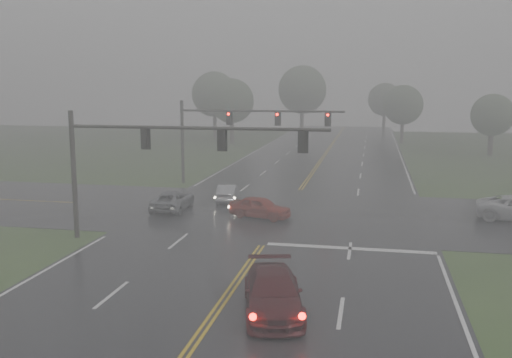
% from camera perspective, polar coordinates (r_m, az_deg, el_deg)
% --- Properties ---
extents(main_road, '(18.00, 160.00, 0.02)m').
position_cam_1_polar(main_road, '(35.34, 2.42, -4.06)').
color(main_road, black).
rests_on(main_road, ground).
extents(cross_street, '(120.00, 14.00, 0.02)m').
position_cam_1_polar(cross_street, '(37.26, 2.91, -3.35)').
color(cross_street, black).
rests_on(cross_street, ground).
extents(stop_bar, '(8.50, 0.50, 0.01)m').
position_cam_1_polar(stop_bar, '(29.52, 9.38, -6.91)').
color(stop_bar, silver).
rests_on(stop_bar, ground).
extents(sedan_maroon, '(3.17, 5.41, 1.47)m').
position_cam_1_polar(sedan_maroon, '(21.45, 1.69, -13.18)').
color(sedan_maroon, '#3D0B0F').
rests_on(sedan_maroon, ground).
extents(sedan_red, '(4.18, 2.56, 1.33)m').
position_cam_1_polar(sedan_red, '(35.69, 0.41, -3.91)').
color(sedan_red, maroon).
rests_on(sedan_red, ground).
extents(sedan_silver, '(1.80, 3.86, 1.23)m').
position_cam_1_polar(sedan_silver, '(40.73, -2.85, -2.25)').
color(sedan_silver, gray).
rests_on(sedan_silver, ground).
extents(car_grey, '(2.27, 4.58, 1.25)m').
position_cam_1_polar(car_grey, '(38.38, -8.33, -3.06)').
color(car_grey, '#5C5F64').
rests_on(car_grey, ground).
extents(signal_gantry_near, '(13.80, 0.30, 6.89)m').
position_cam_1_polar(signal_gantry_near, '(30.00, -10.63, 2.84)').
color(signal_gantry_near, black).
rests_on(signal_gantry_near, ground).
extents(signal_gantry_far, '(13.61, 0.35, 6.94)m').
position_cam_1_polar(signal_gantry_far, '(47.05, -2.44, 5.37)').
color(signal_gantry_far, black).
rests_on(signal_gantry_far, ground).
extents(tree_nw_a, '(6.18, 6.18, 9.08)m').
position_cam_1_polar(tree_nw_a, '(79.84, -2.45, 7.80)').
color(tree_nw_a, '#30241F').
rests_on(tree_nw_a, ground).
extents(tree_ne_a, '(5.57, 5.57, 8.18)m').
position_cam_1_polar(tree_ne_a, '(83.32, 14.49, 7.18)').
color(tree_ne_a, '#30241F').
rests_on(tree_ne_a, ground).
extents(tree_n_mid, '(7.65, 7.65, 11.23)m').
position_cam_1_polar(tree_n_mid, '(91.64, 4.65, 8.88)').
color(tree_n_mid, '#30241F').
rests_on(tree_n_mid, ground).
extents(tree_e_near, '(4.90, 4.90, 7.20)m').
position_cam_1_polar(tree_e_near, '(71.89, 22.57, 5.92)').
color(tree_e_near, '#30241F').
rests_on(tree_e_near, ground).
extents(tree_nw_b, '(6.96, 6.96, 10.22)m').
position_cam_1_polar(tree_nw_b, '(88.53, -4.18, 8.44)').
color(tree_nw_b, '#30241F').
rests_on(tree_nw_b, ground).
extents(tree_n_far, '(5.81, 5.81, 8.54)m').
position_cam_1_polar(tree_n_far, '(103.42, 12.74, 7.76)').
color(tree_n_far, '#30241F').
rests_on(tree_n_far, ground).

